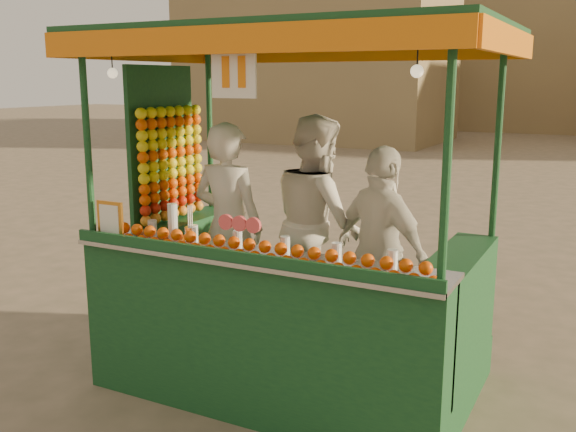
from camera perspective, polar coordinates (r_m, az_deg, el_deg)
The scene contains 7 objects.
ground at distance 5.17m, azimuth -0.28°, elevation -15.17°, with size 90.00×90.00×0.00m, color brown.
building_left at distance 26.53m, azimuth 2.65°, elevation 13.32°, with size 10.00×6.00×6.00m, color #8E7951.
building_center at distance 34.34m, azimuth 21.05°, elevation 13.08°, with size 14.00×7.00×7.00m, color #8E7951.
juice_cart at distance 4.96m, azimuth -0.75°, elevation -5.40°, with size 2.99×1.94×2.72m.
vendor_left at distance 5.33m, azimuth -5.30°, elevation -0.93°, with size 0.63×0.41×1.71m.
vendor_middle at distance 5.30m, azimuth 2.62°, elevation -0.61°, with size 1.07×1.09×1.78m.
vendor_right at distance 4.84m, azimuth 8.25°, elevation -3.17°, with size 1.00×0.78×1.58m.
Camera 1 is at (2.14, -4.07, 2.35)m, focal length 40.23 mm.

